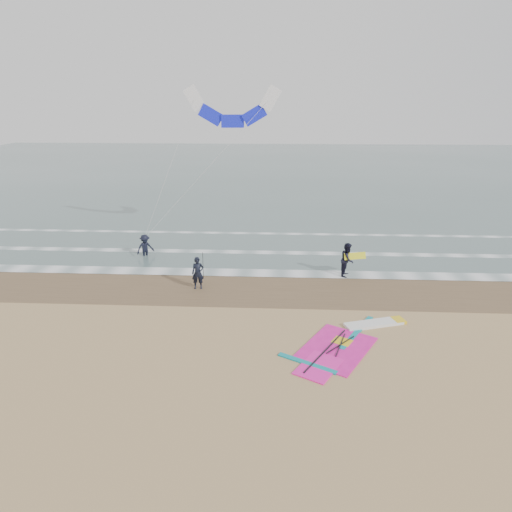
{
  "coord_description": "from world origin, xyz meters",
  "views": [
    {
      "loc": [
        0.88,
        -16.84,
        9.8
      ],
      "look_at": [
        -0.23,
        5.0,
        2.2
      ],
      "focal_mm": 32.0,
      "sensor_mm": 36.0,
      "label": 1
    }
  ],
  "objects_px": {
    "person_wading": "(145,243)",
    "person_walking": "(347,260)",
    "windsurf_rig": "(348,342)",
    "surf_kite": "(232,110)",
    "person_standing": "(198,273)"
  },
  "relations": [
    {
      "from": "person_standing",
      "to": "person_wading",
      "type": "xyz_separation_m",
      "value": [
        -4.35,
        5.14,
        0.01
      ]
    },
    {
      "from": "person_wading",
      "to": "person_standing",
      "type": "bearing_deg",
      "value": -88.32
    },
    {
      "from": "person_wading",
      "to": "surf_kite",
      "type": "height_order",
      "value": "surf_kite"
    },
    {
      "from": "windsurf_rig",
      "to": "person_walking",
      "type": "relative_size",
      "value": 2.98
    },
    {
      "from": "windsurf_rig",
      "to": "person_walking",
      "type": "distance_m",
      "value": 7.86
    },
    {
      "from": "person_wading",
      "to": "person_walking",
      "type": "bearing_deg",
      "value": -51.19
    },
    {
      "from": "person_wading",
      "to": "surf_kite",
      "type": "xyz_separation_m",
      "value": [
        5.47,
        3.54,
        8.13
      ]
    },
    {
      "from": "person_walking",
      "to": "person_wading",
      "type": "bearing_deg",
      "value": 96.31
    },
    {
      "from": "surf_kite",
      "to": "person_wading",
      "type": "bearing_deg",
      "value": -147.11
    },
    {
      "from": "person_standing",
      "to": "person_walking",
      "type": "bearing_deg",
      "value": 7.49
    },
    {
      "from": "windsurf_rig",
      "to": "surf_kite",
      "type": "distance_m",
      "value": 17.84
    },
    {
      "from": "windsurf_rig",
      "to": "person_wading",
      "type": "relative_size",
      "value": 3.27
    },
    {
      "from": "person_standing",
      "to": "surf_kite",
      "type": "height_order",
      "value": "surf_kite"
    },
    {
      "from": "person_standing",
      "to": "person_walking",
      "type": "height_order",
      "value": "person_walking"
    },
    {
      "from": "person_walking",
      "to": "surf_kite",
      "type": "height_order",
      "value": "surf_kite"
    }
  ]
}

